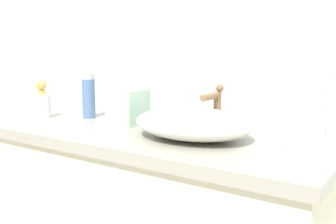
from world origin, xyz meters
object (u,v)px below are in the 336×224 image
Objects in this scene: tissue_box at (128,105)px; lotion_bottle at (89,97)px; sink_basin at (192,123)px; soap_dispenser at (42,103)px; candle_jar at (277,148)px.

lotion_bottle is at bearing 175.15° from tissue_box.
lotion_bottle is (-0.56, 0.09, 0.04)m from sink_basin.
lotion_bottle is (0.16, 0.11, 0.03)m from soap_dispenser.
candle_jar is at bearing 0.31° from soap_dispenser.
tissue_box is (0.40, 0.09, 0.01)m from soap_dispenser.
soap_dispenser is 0.86× the size of lotion_bottle.
lotion_bottle is at bearing 33.98° from soap_dispenser.
sink_basin is at bearing 1.97° from soap_dispenser.
soap_dispenser is 0.20m from lotion_bottle.
tissue_box is (0.23, -0.02, -0.01)m from lotion_bottle.
soap_dispenser reaches higher than candle_jar.
sink_basin reaches higher than candle_jar.
soap_dispenser is 3.02× the size of candle_jar.
candle_jar is (0.30, -0.02, -0.04)m from sink_basin.
lotion_bottle reaches higher than candle_jar.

